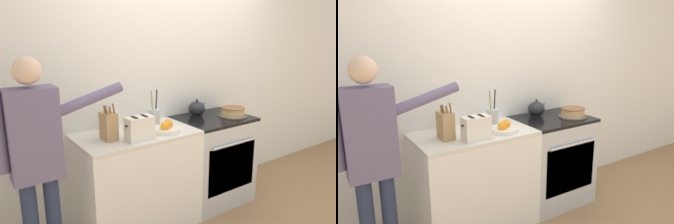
% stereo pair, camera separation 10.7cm
% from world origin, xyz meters
% --- Properties ---
extents(ground_plane, '(16.00, 16.00, 0.00)m').
position_xyz_m(ground_plane, '(0.00, 0.00, 0.00)').
color(ground_plane, '#93704C').
extents(wall_back, '(8.00, 0.04, 2.60)m').
position_xyz_m(wall_back, '(0.00, 0.62, 1.30)').
color(wall_back, silver).
rests_on(wall_back, ground_plane).
extents(counter_cabinet, '(1.06, 0.60, 0.93)m').
position_xyz_m(counter_cabinet, '(-0.65, 0.30, 0.46)').
color(counter_cabinet, white).
rests_on(counter_cabinet, ground_plane).
extents(stove_range, '(0.76, 0.64, 0.93)m').
position_xyz_m(stove_range, '(0.27, 0.30, 0.46)').
color(stove_range, '#B7BABF').
rests_on(stove_range, ground_plane).
extents(layer_cake, '(0.30, 0.30, 0.10)m').
position_xyz_m(layer_cake, '(0.47, 0.22, 0.97)').
color(layer_cake, '#4C4C51').
rests_on(layer_cake, stove_range).
extents(tea_kettle, '(0.22, 0.18, 0.18)m').
position_xyz_m(tea_kettle, '(0.18, 0.46, 1.00)').
color(tea_kettle, '#232328').
rests_on(tea_kettle, stove_range).
extents(knife_block, '(0.10, 0.16, 0.31)m').
position_xyz_m(knife_block, '(-0.92, 0.28, 1.04)').
color(knife_block, tan).
rests_on(knife_block, counter_cabinet).
extents(utensil_crock, '(0.11, 0.11, 0.35)m').
position_xyz_m(utensil_crock, '(-0.39, 0.40, 1.01)').
color(utensil_crock, '#B7BABF').
rests_on(utensil_crock, counter_cabinet).
extents(fruit_bowl, '(0.25, 0.25, 0.10)m').
position_xyz_m(fruit_bowl, '(-0.41, 0.18, 0.96)').
color(fruit_bowl, silver).
rests_on(fruit_bowl, counter_cabinet).
extents(toaster, '(0.25, 0.13, 0.20)m').
position_xyz_m(toaster, '(-0.71, 0.13, 1.03)').
color(toaster, silver).
rests_on(toaster, counter_cabinet).
extents(milk_carton, '(0.07, 0.07, 0.20)m').
position_xyz_m(milk_carton, '(-0.81, 0.49, 1.02)').
color(milk_carton, white).
rests_on(milk_carton, counter_cabinet).
extents(person_baker, '(0.93, 0.20, 1.65)m').
position_xyz_m(person_baker, '(-1.52, 0.16, 0.99)').
color(person_baker, '#283351').
rests_on(person_baker, ground_plane).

